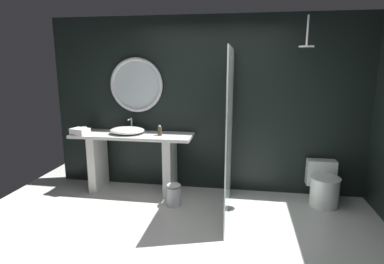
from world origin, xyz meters
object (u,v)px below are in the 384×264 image
object	(u,v)px
tumbler_cup	(84,130)
soap_dispenser	(160,131)
toilet	(323,185)
waste_bin	(174,194)
folded_hand_towel	(80,132)
rain_shower_head	(307,43)
vessel_sink	(127,130)
round_wall_mirror	(136,85)

from	to	relation	value
tumbler_cup	soap_dispenser	bearing A→B (deg)	0.05
soap_dispenser	toilet	distance (m)	2.42
toilet	waste_bin	world-z (taller)	toilet
soap_dispenser	folded_hand_towel	bearing A→B (deg)	-173.06
tumbler_cup	rain_shower_head	world-z (taller)	rain_shower_head
soap_dispenser	rain_shower_head	world-z (taller)	rain_shower_head
vessel_sink	tumbler_cup	size ratio (longest dim) A/B	5.69
soap_dispenser	folded_hand_towel	xyz separation A→B (m)	(-1.17, -0.14, -0.02)
folded_hand_towel	soap_dispenser	bearing A→B (deg)	6.94
soap_dispenser	round_wall_mirror	distance (m)	0.82
toilet	folded_hand_towel	size ratio (longest dim) A/B	2.39
soap_dispenser	tumbler_cup	bearing A→B (deg)	-179.95
round_wall_mirror	soap_dispenser	bearing A→B (deg)	-33.91
rain_shower_head	folded_hand_towel	xyz separation A→B (m)	(-3.10, -0.08, -1.23)
rain_shower_head	vessel_sink	bearing A→B (deg)	177.72
vessel_sink	rain_shower_head	xyz separation A→B (m)	(2.44, -0.10, 1.22)
rain_shower_head	tumbler_cup	bearing A→B (deg)	178.80
soap_dispenser	vessel_sink	bearing A→B (deg)	176.47
soap_dispenser	waste_bin	world-z (taller)	soap_dispenser
round_wall_mirror	toilet	world-z (taller)	round_wall_mirror
soap_dispenser	folded_hand_towel	world-z (taller)	soap_dispenser
rain_shower_head	folded_hand_towel	distance (m)	3.34
toilet	waste_bin	distance (m)	2.07
soap_dispenser	round_wall_mirror	size ratio (longest dim) A/B	0.18
tumbler_cup	vessel_sink	bearing A→B (deg)	2.77
tumbler_cup	soap_dispenser	size ratio (longest dim) A/B	0.60
round_wall_mirror	tumbler_cup	bearing A→B (deg)	-158.58
toilet	waste_bin	xyz separation A→B (m)	(-2.03, -0.41, -0.10)
waste_bin	toilet	bearing A→B (deg)	11.36
waste_bin	round_wall_mirror	bearing A→B (deg)	136.71
tumbler_cup	folded_hand_towel	xyz separation A→B (m)	(0.01, -0.14, 0.00)
vessel_sink	waste_bin	bearing A→B (deg)	-27.70
tumbler_cup	waste_bin	world-z (taller)	tumbler_cup
waste_bin	tumbler_cup	bearing A→B (deg)	165.31
rain_shower_head	toilet	xyz separation A→B (m)	(0.38, 0.09, -1.90)
vessel_sink	toilet	xyz separation A→B (m)	(2.82, -0.01, -0.68)
tumbler_cup	waste_bin	distance (m)	1.69
vessel_sink	waste_bin	size ratio (longest dim) A/B	1.60
folded_hand_towel	rain_shower_head	bearing A→B (deg)	1.40
toilet	vessel_sink	bearing A→B (deg)	179.87
tumbler_cup	folded_hand_towel	size ratio (longest dim) A/B	0.38
soap_dispenser	folded_hand_towel	size ratio (longest dim) A/B	0.62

